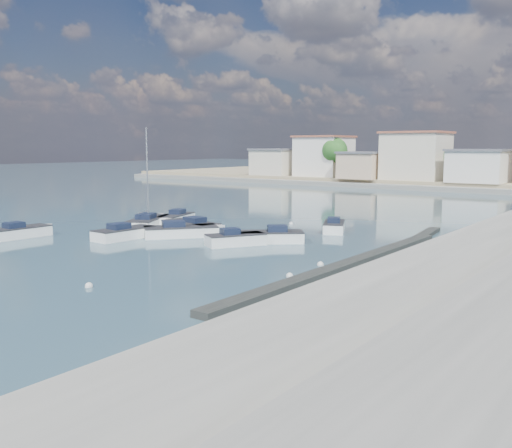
{
  "coord_description": "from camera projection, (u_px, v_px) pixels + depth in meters",
  "views": [
    {
      "loc": [
        22.61,
        -19.91,
        7.14
      ],
      "look_at": [
        -2.66,
        13.85,
        1.4
      ],
      "focal_mm": 40.0,
      "sensor_mm": 36.0,
      "label": 1
    }
  ],
  "objects": [
    {
      "name": "ground",
      "position": [
        419.0,
        213.0,
        61.91
      ],
      "size": [
        400.0,
        400.0,
        0.0
      ],
      "primitive_type": "plane",
      "color": "#2B4857",
      "rests_on": "ground"
    },
    {
      "name": "breakwater",
      "position": [
        366.0,
        257.0,
        36.12
      ],
      "size": [
        2.0,
        31.02,
        0.35
      ],
      "color": "black",
      "rests_on": "ground"
    },
    {
      "name": "far_shore_quay",
      "position": [
        495.0,
        191.0,
        86.46
      ],
      "size": [
        160.0,
        2.5,
        0.8
      ],
      "primitive_type": "cube",
      "color": "slate",
      "rests_on": "ground"
    },
    {
      "name": "motorboat_a",
      "position": [
        23.0,
        232.0,
        45.2
      ],
      "size": [
        1.91,
        5.24,
        1.48
      ],
      "color": "white",
      "rests_on": "ground"
    },
    {
      "name": "motorboat_b",
      "position": [
        239.0,
        240.0,
        41.58
      ],
      "size": [
        3.67,
        4.57,
        1.48
      ],
      "color": "white",
      "rests_on": "ground"
    },
    {
      "name": "motorboat_c",
      "position": [
        189.0,
        227.0,
        48.51
      ],
      "size": [
        6.26,
        2.86,
        1.48
      ],
      "color": "white",
      "rests_on": "ground"
    },
    {
      "name": "motorboat_d",
      "position": [
        267.0,
        237.0,
        42.75
      ],
      "size": [
        4.96,
        4.63,
        1.48
      ],
      "color": "white",
      "rests_on": "ground"
    },
    {
      "name": "motorboat_e",
      "position": [
        127.0,
        234.0,
        44.62
      ],
      "size": [
        2.23,
        5.62,
        1.48
      ],
      "color": "white",
      "rests_on": "ground"
    },
    {
      "name": "motorboat_f",
      "position": [
        334.0,
        227.0,
        48.32
      ],
      "size": [
        3.31,
        4.5,
        1.48
      ],
      "color": "white",
      "rests_on": "ground"
    },
    {
      "name": "motorboat_g",
      "position": [
        174.0,
        220.0,
        53.22
      ],
      "size": [
        3.2,
        5.44,
        1.48
      ],
      "color": "white",
      "rests_on": "ground"
    },
    {
      "name": "motorboat_h",
      "position": [
        185.0,
        232.0,
        45.57
      ],
      "size": [
        5.37,
        5.96,
        1.48
      ],
      "color": "white",
      "rests_on": "ground"
    },
    {
      "name": "sailboat",
      "position": [
        150.0,
        222.0,
        51.27
      ],
      "size": [
        4.95,
        6.82,
        9.0
      ],
      "color": "white",
      "rests_on": "ground"
    },
    {
      "name": "mooring_buoys",
      "position": [
        320.0,
        252.0,
        38.76
      ],
      "size": [
        15.37,
        27.21,
        0.41
      ],
      "color": "silver",
      "rests_on": "ground"
    }
  ]
}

